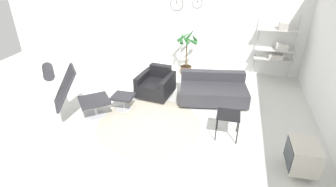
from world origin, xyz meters
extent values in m
plane|color=silver|center=(0.00, 0.00, 0.00)|extent=(12.00, 12.00, 0.00)
cube|color=white|center=(0.00, 3.26, 1.40)|extent=(12.00, 0.06, 2.80)
cylinder|color=black|center=(-0.31, 3.22, 1.87)|extent=(0.37, 0.01, 0.37)
cylinder|color=white|center=(-0.31, 3.21, 1.87)|extent=(0.35, 0.02, 0.35)
cube|color=black|center=(-0.31, 3.20, 1.92)|extent=(0.01, 0.01, 0.10)
cylinder|color=black|center=(0.27, 3.22, 1.91)|extent=(0.27, 0.01, 0.27)
cylinder|color=white|center=(0.27, 3.21, 1.91)|extent=(0.25, 0.02, 0.25)
cube|color=black|center=(0.27, 3.20, 1.95)|extent=(0.01, 0.01, 0.08)
cylinder|color=#BCB29E|center=(-0.13, -0.01, 0.00)|extent=(2.12, 2.12, 0.01)
cylinder|color=#BCBCC1|center=(-1.34, 0.03, 0.01)|extent=(0.62, 0.62, 0.02)
cylinder|color=#BCBCC1|center=(-1.34, 0.03, 0.17)|extent=(0.06, 0.06, 0.31)
cube|color=#2D2D33|center=(-1.34, 0.03, 0.37)|extent=(0.81, 0.81, 0.06)
cube|color=#2D2D33|center=(-1.74, -0.30, 0.78)|extent=(0.73, 0.74, 0.79)
cylinder|color=#2D2D33|center=(-1.91, -0.44, 1.16)|extent=(0.47, 0.51, 0.19)
cylinder|color=#BCBCC1|center=(-0.87, 0.43, 0.01)|extent=(0.36, 0.36, 0.02)
cylinder|color=#BCBCC1|center=(-0.87, 0.43, 0.15)|extent=(0.05, 0.05, 0.26)
cube|color=#2D2D33|center=(-0.87, 0.43, 0.31)|extent=(0.46, 0.39, 0.06)
cube|color=silver|center=(-0.36, 1.23, 0.03)|extent=(0.70, 0.74, 0.06)
cube|color=black|center=(-0.36, 1.23, 0.22)|extent=(0.62, 0.88, 0.32)
cube|color=black|center=(-0.33, 1.55, 0.53)|extent=(0.54, 0.24, 0.30)
cube|color=black|center=(-0.04, 1.20, 0.30)|extent=(0.22, 0.83, 0.48)
cube|color=black|center=(-0.68, 1.27, 0.30)|extent=(0.22, 0.83, 0.48)
cube|color=black|center=(1.02, 1.32, 0.03)|extent=(1.50, 1.02, 0.05)
cube|color=#333338|center=(1.02, 1.32, 0.21)|extent=(1.67, 1.18, 0.33)
cube|color=#333338|center=(0.96, 1.68, 0.49)|extent=(1.54, 0.46, 0.23)
cube|color=black|center=(1.42, -0.01, 0.48)|extent=(0.42, 0.42, 0.02)
cylinder|color=black|center=(1.23, -0.20, 0.23)|extent=(0.02, 0.02, 0.47)
cylinder|color=black|center=(1.61, -0.20, 0.23)|extent=(0.02, 0.02, 0.47)
cylinder|color=black|center=(1.23, 0.18, 0.23)|extent=(0.02, 0.02, 0.47)
cylinder|color=black|center=(1.61, 0.18, 0.23)|extent=(0.02, 0.02, 0.47)
cylinder|color=beige|center=(2.61, -0.65, 0.05)|extent=(0.31, 0.31, 0.09)
cube|color=beige|center=(2.61, -0.65, 0.31)|extent=(0.44, 0.56, 0.43)
cube|color=#282D33|center=(2.39, -0.66, 0.31)|extent=(0.03, 0.49, 0.37)
cylinder|color=brown|center=(0.10, 2.75, 0.11)|extent=(0.33, 0.33, 0.22)
cylinder|color=#382819|center=(0.10, 2.75, 0.21)|extent=(0.30, 0.30, 0.02)
cylinder|color=brown|center=(0.10, 2.75, 0.58)|extent=(0.04, 0.04, 0.73)
cone|color=#2D6B33|center=(0.30, 2.73, 1.08)|extent=(0.15, 0.47, 0.36)
cone|color=#2D6B33|center=(0.16, 2.87, 1.12)|extent=(0.36, 0.24, 0.41)
cone|color=#2D6B33|center=(-0.02, 2.90, 1.05)|extent=(0.39, 0.34, 0.29)
cone|color=#2D6B33|center=(-0.05, 2.73, 1.04)|extent=(0.16, 0.36, 0.27)
cone|color=#2D6B33|center=(0.05, 2.63, 1.08)|extent=(0.35, 0.21, 0.34)
cone|color=#2D6B33|center=(0.21, 2.59, 1.05)|extent=(0.42, 0.33, 0.30)
cylinder|color=#BCBCC1|center=(1.98, 3.12, 0.86)|extent=(0.03, 0.03, 1.72)
cylinder|color=#BCBCC1|center=(2.92, 3.12, 0.86)|extent=(0.03, 0.03, 1.72)
cube|color=silver|center=(2.45, 3.00, 0.58)|extent=(1.00, 0.28, 0.02)
cube|color=silver|center=(2.45, 3.00, 0.83)|extent=(1.00, 0.28, 0.02)
cube|color=silver|center=(2.45, 3.00, 1.37)|extent=(1.00, 0.28, 0.02)
cube|color=beige|center=(2.49, 2.99, 0.65)|extent=(0.36, 0.24, 0.12)
cube|color=silver|center=(2.60, 2.99, 0.93)|extent=(0.30, 0.24, 0.17)
cube|color=#B7B2A8|center=(2.53, 2.99, 1.47)|extent=(0.21, 0.24, 0.18)
camera|label=1|loc=(1.36, -4.22, 3.07)|focal=28.00mm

